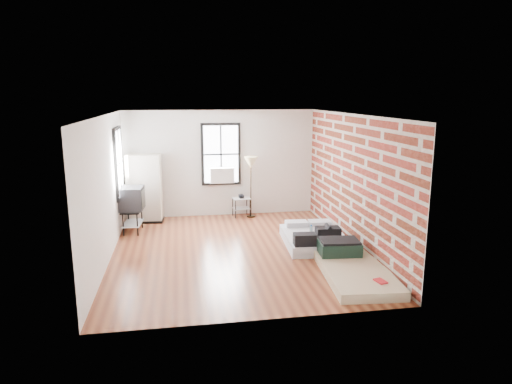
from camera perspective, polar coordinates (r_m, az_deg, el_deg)
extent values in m
plane|color=#622B19|center=(9.57, -2.60, -7.39)|extent=(6.00, 6.00, 0.00)
cube|color=silver|center=(12.14, -4.40, 3.58)|extent=(5.00, 0.01, 2.80)
cube|color=silver|center=(6.31, 0.64, -4.38)|extent=(5.00, 0.01, 2.80)
cube|color=silver|center=(9.24, -18.25, 0.31)|extent=(0.01, 6.00, 2.80)
cube|color=maroon|center=(9.81, 11.98, 1.32)|extent=(0.02, 6.00, 2.80)
cube|color=white|center=(9.03, -2.77, 9.61)|extent=(5.00, 6.00, 0.01)
cube|color=white|center=(12.05, -4.40, 4.72)|extent=(0.90, 0.02, 1.50)
cube|color=black|center=(12.04, -6.71, 4.67)|extent=(0.07, 0.08, 1.64)
cube|color=black|center=(12.13, -2.12, 4.79)|extent=(0.07, 0.08, 1.64)
cube|color=black|center=(12.00, -4.47, 8.45)|extent=(0.90, 0.08, 0.07)
cube|color=black|center=(12.20, -4.35, 1.07)|extent=(0.90, 0.08, 0.07)
cube|color=black|center=(12.04, -4.39, 4.72)|extent=(0.04, 0.02, 1.50)
cube|color=black|center=(12.04, -4.39, 4.72)|extent=(0.90, 0.02, 0.04)
cube|color=white|center=(12.01, -4.31, 2.14)|extent=(0.62, 0.30, 0.40)
cube|color=white|center=(10.95, -16.72, 3.50)|extent=(0.02, 0.90, 1.50)
cube|color=black|center=(10.48, -17.15, 3.11)|extent=(0.08, 0.07, 1.64)
cube|color=black|center=(11.43, -16.54, 3.86)|extent=(0.08, 0.07, 1.64)
cube|color=black|center=(10.87, -17.08, 7.59)|extent=(0.08, 0.90, 0.07)
cube|color=black|center=(11.09, -16.58, -0.51)|extent=(0.08, 0.90, 0.07)
cube|color=black|center=(10.95, -16.67, 3.50)|extent=(0.02, 0.04, 1.50)
cube|color=black|center=(10.95, -16.67, 3.50)|extent=(0.02, 0.90, 0.04)
cube|color=silver|center=(10.02, 7.33, -5.89)|extent=(1.39, 1.81, 0.23)
cube|color=silver|center=(10.55, 5.08, -3.95)|extent=(0.52, 0.35, 0.11)
cube|color=silver|center=(10.67, 7.97, -3.84)|extent=(0.52, 0.35, 0.11)
cube|color=black|center=(9.61, 8.97, -5.16)|extent=(0.52, 0.32, 0.27)
cylinder|color=black|center=(9.56, 9.00, -4.27)|extent=(0.09, 0.32, 0.07)
cube|color=black|center=(9.24, 6.10, -5.91)|extent=(0.45, 0.30, 0.24)
cylinder|color=#A5C8D4|center=(9.89, 6.90, -4.81)|extent=(0.06, 0.06, 0.20)
cylinder|color=#1759A7|center=(9.86, 6.92, -4.18)|extent=(0.03, 0.03, 0.03)
cube|color=#CAB692|center=(8.42, 12.41, -9.85)|extent=(1.29, 2.19, 0.17)
cube|color=black|center=(9.02, 10.35, -6.88)|extent=(0.82, 0.62, 0.24)
cube|color=black|center=(8.97, 10.39, -6.01)|extent=(0.77, 0.57, 0.04)
cube|color=red|center=(7.92, 15.30, -10.70)|extent=(0.19, 0.25, 0.03)
cube|color=black|center=(12.06, -13.56, -3.44)|extent=(0.91, 0.58, 0.06)
cube|color=beige|center=(11.86, -13.76, 0.58)|extent=(0.87, 0.54, 1.67)
cylinder|color=black|center=(11.95, -2.56, -2.17)|extent=(0.02, 0.02, 0.50)
cylinder|color=black|center=(12.05, -0.74, -2.03)|extent=(0.02, 0.02, 0.50)
cylinder|color=black|center=(12.24, -2.94, -1.83)|extent=(0.02, 0.02, 0.50)
cylinder|color=black|center=(12.34, -1.16, -1.70)|extent=(0.02, 0.02, 0.50)
cube|color=silver|center=(12.09, -1.86, -0.79)|extent=(0.50, 0.42, 0.02)
cube|color=silver|center=(12.15, -1.85, -2.03)|extent=(0.48, 0.40, 0.02)
cube|color=black|center=(12.07, -1.86, -0.54)|extent=(0.13, 0.18, 0.09)
cylinder|color=#2E210F|center=(12.17, -0.63, -3.03)|extent=(0.23, 0.23, 0.03)
cylinder|color=#2E210F|center=(12.00, -0.64, 0.22)|extent=(0.03, 0.03, 1.39)
cone|color=#D5C588|center=(11.87, -0.65, 3.70)|extent=(0.34, 0.34, 0.31)
cylinder|color=black|center=(10.89, -16.27, -3.97)|extent=(0.03, 0.03, 0.53)
cylinder|color=black|center=(10.83, -14.61, -3.96)|extent=(0.03, 0.03, 0.53)
cylinder|color=black|center=(11.50, -15.66, -3.09)|extent=(0.03, 0.03, 0.53)
cylinder|color=black|center=(11.44, -14.08, -3.08)|extent=(0.03, 0.03, 0.53)
cube|color=black|center=(11.09, -15.22, -2.19)|extent=(0.49, 0.80, 0.03)
cube|color=silver|center=(11.18, -15.13, -3.78)|extent=(0.47, 0.78, 0.02)
cube|color=black|center=(11.03, -15.31, -0.77)|extent=(0.58, 0.66, 0.53)
cube|color=black|center=(10.98, -13.94, -0.75)|extent=(0.06, 0.51, 0.43)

